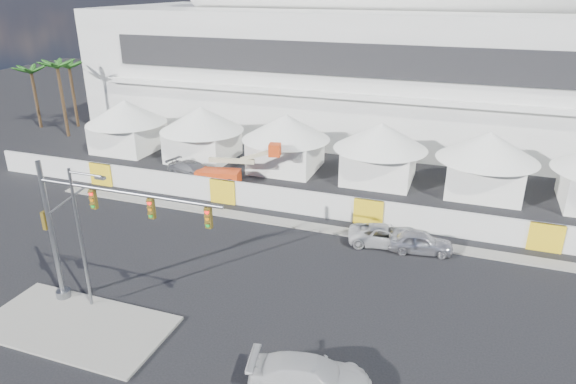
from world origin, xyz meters
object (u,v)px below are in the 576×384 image
(sedan_silver, at_px, (420,242))
(traffic_mast, at_px, (83,231))
(lot_car_c, at_px, (194,171))
(pickup_near, at_px, (310,376))
(boom_lift, at_px, (225,173))
(pickup_curb, at_px, (385,235))
(streetlight_median, at_px, (82,230))

(sedan_silver, bearing_deg, traffic_mast, 118.86)
(lot_car_c, bearing_deg, traffic_mast, -152.57)
(pickup_near, bearing_deg, traffic_mast, 70.03)
(traffic_mast, bearing_deg, lot_car_c, 103.53)
(pickup_near, bearing_deg, sedan_silver, -23.50)
(pickup_near, relative_size, boom_lift, 0.69)
(sedan_silver, bearing_deg, pickup_curb, 75.63)
(traffic_mast, height_order, streetlight_median, traffic_mast)
(pickup_curb, bearing_deg, traffic_mast, 122.81)
(pickup_curb, height_order, traffic_mast, traffic_mast)
(pickup_curb, xyz_separation_m, streetlight_median, (-13.96, -12.84, 4.09))
(sedan_silver, bearing_deg, lot_car_c, 63.01)
(traffic_mast, bearing_deg, pickup_near, -8.71)
(traffic_mast, relative_size, streetlight_median, 1.35)
(pickup_curb, bearing_deg, streetlight_median, 123.02)
(pickup_near, distance_m, lot_car_c, 28.14)
(sedan_silver, distance_m, boom_lift, 19.19)
(pickup_curb, height_order, pickup_near, pickup_near)
(lot_car_c, distance_m, traffic_mast, 20.55)
(boom_lift, bearing_deg, lot_car_c, 167.19)
(streetlight_median, xyz_separation_m, boom_lift, (-1.49, 19.56, -3.73))
(boom_lift, bearing_deg, pickup_curb, -34.39)
(traffic_mast, bearing_deg, sedan_silver, 37.35)
(pickup_curb, distance_m, boom_lift, 16.85)
(streetlight_median, distance_m, boom_lift, 19.96)
(sedan_silver, height_order, pickup_near, pickup_near)
(pickup_near, xyz_separation_m, traffic_mast, (-13.27, 2.03, 3.91))
(pickup_near, bearing_deg, streetlight_median, 70.23)
(sedan_silver, distance_m, streetlight_median, 21.06)
(lot_car_c, height_order, traffic_mast, traffic_mast)
(sedan_silver, relative_size, boom_lift, 0.54)
(traffic_mast, bearing_deg, streetlight_median, -51.07)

